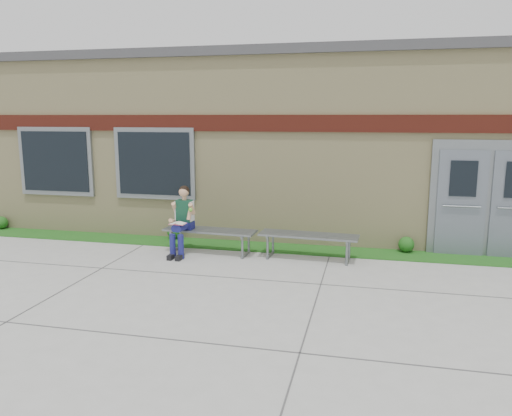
# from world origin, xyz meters

# --- Properties ---
(ground) EXTENTS (80.00, 80.00, 0.00)m
(ground) POSITION_xyz_m (0.00, 0.00, 0.00)
(ground) COLOR #9E9E99
(ground) RESTS_ON ground
(grass_strip) EXTENTS (16.00, 0.80, 0.02)m
(grass_strip) POSITION_xyz_m (0.00, 2.60, 0.01)
(grass_strip) COLOR #154C14
(grass_strip) RESTS_ON ground
(school_building) EXTENTS (16.20, 6.22, 4.20)m
(school_building) POSITION_xyz_m (-0.00, 5.99, 2.10)
(school_building) COLOR beige
(school_building) RESTS_ON ground
(bench_left) EXTENTS (1.91, 0.64, 0.49)m
(bench_left) POSITION_xyz_m (-1.39, 1.95, 0.38)
(bench_left) COLOR slate
(bench_left) RESTS_ON ground
(bench_right) EXTENTS (1.94, 0.65, 0.50)m
(bench_right) POSITION_xyz_m (0.61, 1.95, 0.38)
(bench_right) COLOR slate
(bench_right) RESTS_ON ground
(girl) EXTENTS (0.48, 0.81, 1.38)m
(girl) POSITION_xyz_m (-1.90, 1.74, 0.73)
(girl) COLOR navy
(girl) RESTS_ON ground
(shrub_west) EXTENTS (0.30, 0.30, 0.30)m
(shrub_west) POSITION_xyz_m (-7.07, 2.85, 0.17)
(shrub_west) COLOR #154C14
(shrub_west) RESTS_ON grass_strip
(shrub_mid) EXTENTS (0.33, 0.33, 0.33)m
(shrub_mid) POSITION_xyz_m (-2.53, 2.85, 0.18)
(shrub_mid) COLOR #154C14
(shrub_mid) RESTS_ON grass_strip
(shrub_east) EXTENTS (0.32, 0.32, 0.32)m
(shrub_east) POSITION_xyz_m (2.50, 2.85, 0.18)
(shrub_east) COLOR #154C14
(shrub_east) RESTS_ON grass_strip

